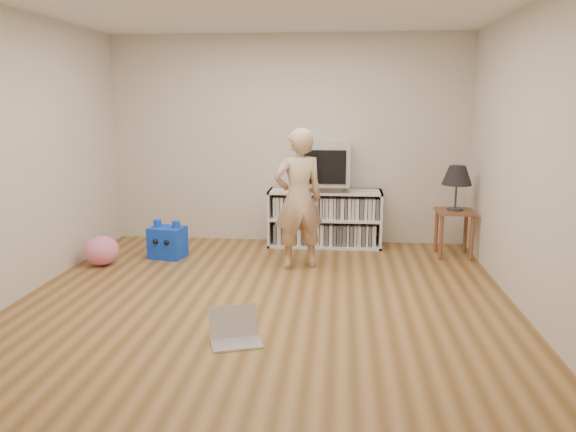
# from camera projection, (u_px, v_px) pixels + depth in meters

# --- Properties ---
(ground) EXTENTS (4.50, 4.50, 0.00)m
(ground) POSITION_uv_depth(u_px,v_px,m) (265.00, 299.00, 5.15)
(ground) COLOR brown
(ground) RESTS_ON ground
(walls) EXTENTS (4.52, 4.52, 2.60)m
(walls) POSITION_uv_depth(u_px,v_px,m) (264.00, 158.00, 4.89)
(walls) COLOR beige
(walls) RESTS_ON ground
(ceiling) EXTENTS (4.50, 4.50, 0.01)m
(ceiling) POSITION_uv_depth(u_px,v_px,m) (262.00, 0.00, 4.63)
(ceiling) COLOR white
(ceiling) RESTS_ON walls
(media_unit) EXTENTS (1.40, 0.45, 0.70)m
(media_unit) POSITION_uv_depth(u_px,v_px,m) (325.00, 218.00, 7.02)
(media_unit) COLOR white
(media_unit) RESTS_ON ground
(dvd_deck) EXTENTS (0.45, 0.35, 0.07)m
(dvd_deck) POSITION_uv_depth(u_px,v_px,m) (325.00, 188.00, 6.93)
(dvd_deck) COLOR gray
(dvd_deck) RESTS_ON media_unit
(crt_tv) EXTENTS (0.60, 0.53, 0.50)m
(crt_tv) POSITION_uv_depth(u_px,v_px,m) (325.00, 165.00, 6.86)
(crt_tv) COLOR #A5A5AA
(crt_tv) RESTS_ON dvd_deck
(side_table) EXTENTS (0.42, 0.42, 0.55)m
(side_table) POSITION_uv_depth(u_px,v_px,m) (454.00, 222.00, 6.49)
(side_table) COLOR brown
(side_table) RESTS_ON ground
(table_lamp) EXTENTS (0.34, 0.34, 0.52)m
(table_lamp) POSITION_uv_depth(u_px,v_px,m) (457.00, 177.00, 6.38)
(table_lamp) COLOR #333333
(table_lamp) RESTS_ON side_table
(person) EXTENTS (0.65, 0.55, 1.51)m
(person) POSITION_uv_depth(u_px,v_px,m) (298.00, 199.00, 5.99)
(person) COLOR #CBA98A
(person) RESTS_ON ground
(laptop) EXTENTS (0.44, 0.40, 0.25)m
(laptop) POSITION_uv_depth(u_px,v_px,m) (235.00, 332.00, 4.24)
(laptop) COLOR silver
(laptop) RESTS_ON ground
(playing_cards) EXTENTS (0.10, 0.11, 0.02)m
(playing_cards) POSITION_uv_depth(u_px,v_px,m) (250.00, 308.00, 4.89)
(playing_cards) COLOR #4653BB
(playing_cards) RESTS_ON ground
(plush_blue) EXTENTS (0.43, 0.38, 0.44)m
(plush_blue) POSITION_uv_depth(u_px,v_px,m) (168.00, 242.00, 6.49)
(plush_blue) COLOR #0A3BDE
(plush_blue) RESTS_ON ground
(plush_pink) EXTENTS (0.46, 0.46, 0.33)m
(plush_pink) POSITION_uv_depth(u_px,v_px,m) (101.00, 251.00, 6.20)
(plush_pink) COLOR pink
(plush_pink) RESTS_ON ground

